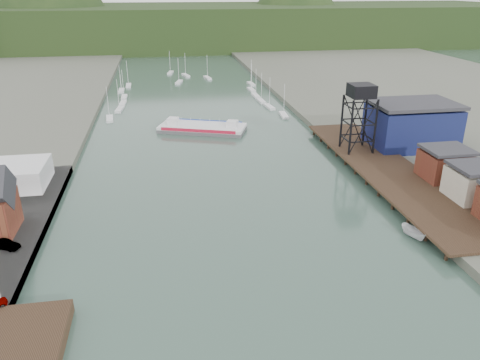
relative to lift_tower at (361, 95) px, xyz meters
name	(u,v)px	position (x,y,z in m)	size (l,w,h in m)	color
ground	(268,336)	(-35.00, -58.00, -15.65)	(600.00, 600.00, 0.00)	#2F493D
west_stage	(14,360)	(-64.00, -58.00, -14.75)	(10.00, 18.00, 1.80)	black
east_pier	(387,169)	(2.00, -13.00, -13.75)	(14.00, 70.00, 2.45)	black
white_shed	(0,176)	(-79.00, -8.00, -11.80)	(18.00, 12.00, 4.50)	silver
lift_tower	(361,95)	(0.00, 0.00, 0.00)	(6.50, 6.50, 16.00)	black
blue_shed	(411,125)	(15.00, 2.00, -8.59)	(20.50, 14.50, 11.30)	#0D183A
marina_sailboats	(190,92)	(-34.92, 80.46, -15.30)	(57.71, 92.65, 0.90)	silver
distant_hills	(167,29)	(-38.98, 243.35, -5.27)	(500.00, 120.00, 80.00)	black
chain_ferry	(202,128)	(-34.84, 28.96, -14.63)	(26.42, 17.72, 3.53)	#4F4F52
motorboat	(414,233)	(-5.68, -38.87, -14.65)	(1.94, 5.15, 1.99)	silver
car_west_b	(6,245)	(-71.21, -34.00, -13.32)	(1.53, 4.39, 1.45)	#999999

